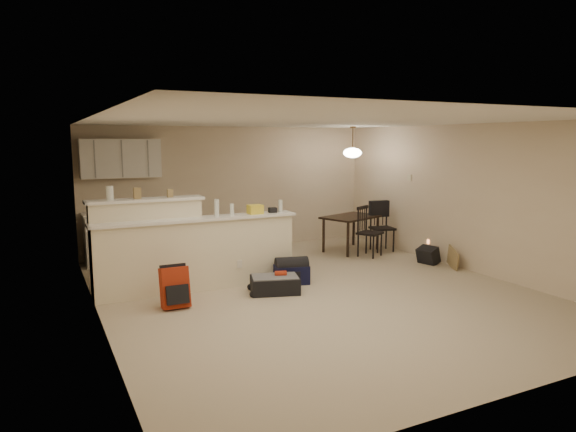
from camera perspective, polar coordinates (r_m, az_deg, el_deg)
room at (r=7.44m, az=3.09°, el=0.87°), size 7.00×7.02×2.50m
breakfast_bar at (r=7.80m, az=-11.94°, el=-3.73°), size 3.08×0.58×1.39m
upper_cabinets at (r=9.85m, az=-18.11°, el=6.11°), size 1.40×0.34×0.70m
kitchen_counter at (r=9.91m, az=-16.48°, el=-2.26°), size 1.80×0.60×0.90m
thermostat at (r=10.38m, az=13.33°, el=4.18°), size 0.02×0.12×0.12m
jar at (r=7.63m, az=-19.19°, el=2.42°), size 0.10×0.10×0.20m
cereal_box at (r=7.69m, az=-16.40°, el=2.44°), size 0.10×0.07×0.16m
small_box at (r=7.79m, az=-12.98°, el=2.49°), size 0.08×0.06×0.12m
bottle_a at (r=7.78m, az=-7.93°, el=0.91°), size 0.07×0.07×0.26m
bottle_b at (r=7.86m, az=-6.25°, el=0.72°), size 0.06×0.06×0.18m
bag_lump at (r=8.00m, az=-3.67°, el=0.75°), size 0.22×0.18×0.14m
pouch at (r=8.13m, az=-1.71°, el=0.66°), size 0.12×0.10×0.08m
extra_item_x at (r=8.17m, az=-0.85°, el=1.12°), size 0.07×0.07×0.20m
dining_table at (r=10.42m, az=7.03°, el=-0.47°), size 1.33×1.10×0.71m
pendant_lamp at (r=10.30m, az=7.17°, el=7.04°), size 0.36×0.36×0.62m
dining_chair_near at (r=10.01m, az=9.10°, el=-1.72°), size 0.56×0.56×0.97m
dining_chair_far at (r=10.53m, az=10.44°, el=-1.20°), size 0.50×0.48×0.99m
suitcase at (r=7.62m, az=-1.47°, el=-7.65°), size 0.80×0.64×0.24m
red_backpack at (r=7.10m, az=-12.47°, el=-7.76°), size 0.37×0.23×0.54m
navy_duffel at (r=8.07m, az=0.41°, el=-6.52°), size 0.59×0.41×0.29m
black_daypack at (r=9.68m, az=15.30°, el=-4.26°), size 0.32×0.39×0.30m
cardboard_sheet at (r=9.45m, az=17.85°, el=-4.53°), size 0.20×0.43×0.35m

